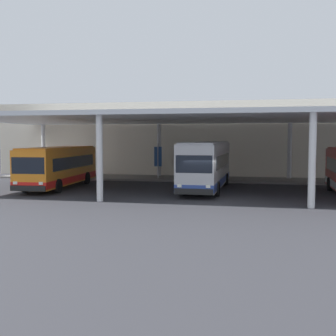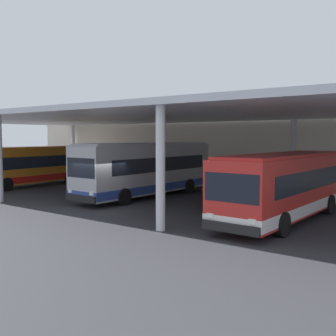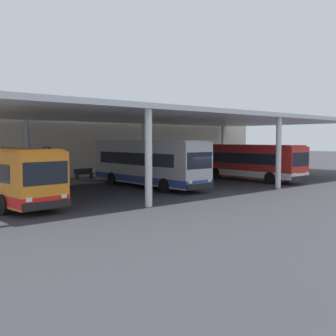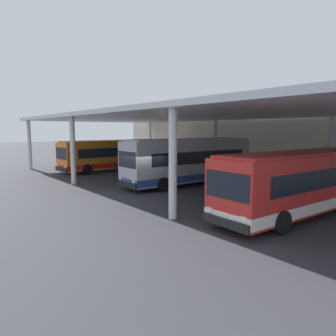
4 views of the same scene
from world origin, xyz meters
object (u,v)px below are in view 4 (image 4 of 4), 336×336
bus_second_bay (190,161)px  bus_middle_bay (299,182)px  bus_nearest_bay (109,155)px  trash_bin (254,170)px  bench_waiting (236,167)px  banner_sign (201,152)px

bus_second_bay → bus_middle_bay: bus_second_bay is taller
bus_nearest_bay → bus_second_bay: 11.44m
trash_bin → bus_nearest_bay: bearing=-147.3°
trash_bin → bench_waiting: bearing=173.5°
banner_sign → bus_second_bay: bearing=-50.6°
bus_second_bay → bus_middle_bay: (10.07, -1.85, -0.19)m
bus_second_bay → banner_sign: 8.17m
bench_waiting → trash_bin: (2.27, -0.26, 0.01)m
bus_middle_bay → trash_bin: 12.72m
trash_bin → bus_second_bay: bearing=-97.5°
bus_second_bay → bench_waiting: (-1.36, 7.18, -1.18)m
bench_waiting → trash_bin: bearing=-6.5°
trash_bin → banner_sign: 6.27m
bench_waiting → banner_sign: 4.14m
bus_second_bay → banner_sign: size_ratio=3.56×
trash_bin → banner_sign: (-6.10, -0.62, 1.30)m
bench_waiting → bus_nearest_bay: bearing=-140.9°
bus_middle_bay → trash_bin: bus_middle_bay is taller
bus_middle_bay → banner_sign: 17.30m
bus_second_bay → bench_waiting: bus_second_bay is taller
bus_middle_bay → bench_waiting: (-11.43, 9.03, -0.99)m
bus_second_bay → banner_sign: bearing=129.4°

